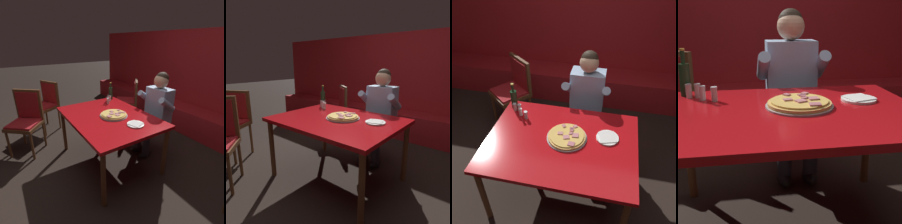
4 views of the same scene
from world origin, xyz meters
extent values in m
plane|color=black|center=(0.00, 0.00, 0.00)|extent=(24.00, 24.00, 0.00)
cube|color=#A3191E|center=(0.00, 2.18, 0.95)|extent=(6.80, 0.16, 1.90)
cube|color=#A3191E|center=(0.00, 1.86, 0.23)|extent=(6.46, 0.48, 0.46)
cylinder|color=brown|center=(-0.64, -0.46, 0.35)|extent=(0.06, 0.06, 0.70)
cylinder|color=brown|center=(0.64, -0.46, 0.35)|extent=(0.06, 0.06, 0.70)
cylinder|color=brown|center=(-0.64, 0.46, 0.35)|extent=(0.06, 0.06, 0.70)
cylinder|color=brown|center=(0.64, 0.46, 0.35)|extent=(0.06, 0.06, 0.70)
cube|color=#B20F14|center=(0.00, 0.00, 0.72)|extent=(1.39, 1.03, 0.04)
cylinder|color=#9E9EA3|center=(0.04, 0.05, 0.75)|extent=(0.38, 0.38, 0.01)
cylinder|color=#DBA856|center=(0.04, 0.05, 0.76)|extent=(0.35, 0.35, 0.02)
cylinder|color=#E0B251|center=(0.04, 0.05, 0.78)|extent=(0.32, 0.32, 0.01)
cube|color=#A85B66|center=(0.07, 0.15, 0.78)|extent=(0.04, 0.04, 0.01)
cube|color=#C6757A|center=(0.10, 0.18, 0.78)|extent=(0.05, 0.05, 0.01)
cube|color=#B76670|center=(0.08, 0.08, 0.78)|extent=(0.04, 0.03, 0.01)
cube|color=#C6757A|center=(0.12, 0.06, 0.78)|extent=(0.06, 0.06, 0.01)
cube|color=#B76670|center=(-0.01, 0.17, 0.78)|extent=(0.05, 0.05, 0.01)
cube|color=#C6757A|center=(-0.02, 0.06, 0.78)|extent=(0.05, 0.04, 0.01)
cube|color=#C6757A|center=(0.04, 0.02, 0.78)|extent=(0.07, 0.07, 0.01)
cube|color=#A85B66|center=(0.08, 0.12, 0.78)|extent=(0.04, 0.04, 0.01)
cube|color=#B76670|center=(0.11, -0.06, 0.78)|extent=(0.06, 0.06, 0.01)
cylinder|color=white|center=(0.42, 0.13, 0.75)|extent=(0.21, 0.21, 0.01)
cube|color=white|center=(0.42, 0.13, 0.76)|extent=(0.19, 0.19, 0.01)
cylinder|color=#19381E|center=(-0.61, 0.41, 0.84)|extent=(0.07, 0.07, 0.20)
cylinder|color=#19381E|center=(-0.61, 0.41, 0.98)|extent=(0.03, 0.03, 0.08)
cylinder|color=#B29933|center=(-0.61, 0.41, 1.03)|extent=(0.03, 0.03, 0.01)
cylinder|color=silver|center=(-0.58, 0.35, 0.78)|extent=(0.04, 0.04, 0.07)
cylinder|color=silver|center=(-0.58, 0.35, 0.76)|extent=(0.03, 0.03, 0.04)
cylinder|color=silver|center=(-0.58, 0.35, 0.82)|extent=(0.04, 0.04, 0.01)
cylinder|color=silver|center=(-0.53, 0.35, 0.78)|extent=(0.04, 0.04, 0.07)
cylinder|color=#516B33|center=(-0.53, 0.35, 0.76)|extent=(0.03, 0.03, 0.04)
cylinder|color=silver|center=(-0.53, 0.35, 0.82)|extent=(0.04, 0.04, 0.01)
cylinder|color=silver|center=(-0.50, 0.28, 0.78)|extent=(0.04, 0.04, 0.07)
cylinder|color=#B23323|center=(-0.50, 0.28, 0.76)|extent=(0.03, 0.03, 0.04)
cylinder|color=silver|center=(-0.50, 0.28, 0.82)|extent=(0.04, 0.04, 0.01)
cylinder|color=silver|center=(-0.43, 0.25, 0.78)|extent=(0.04, 0.04, 0.07)
cylinder|color=#28231E|center=(-0.43, 0.25, 0.76)|extent=(0.03, 0.03, 0.04)
cylinder|color=silver|center=(-0.43, 0.25, 0.82)|extent=(0.04, 0.04, 0.01)
ellipsoid|color=black|center=(0.02, 0.52, 0.04)|extent=(0.11, 0.24, 0.09)
ellipsoid|color=black|center=(0.22, 0.52, 0.04)|extent=(0.11, 0.24, 0.09)
cylinder|color=#282833|center=(0.02, 0.52, 0.23)|extent=(0.11, 0.11, 0.43)
cylinder|color=#282833|center=(0.22, 0.52, 0.23)|extent=(0.11, 0.11, 0.43)
cube|color=#282833|center=(0.12, 0.62, 0.51)|extent=(0.34, 0.40, 0.12)
cube|color=#9EBCE0|center=(0.12, 0.82, 0.78)|extent=(0.38, 0.22, 0.52)
cylinder|color=#9EBCE0|center=(-0.10, 0.74, 0.86)|extent=(0.09, 0.30, 0.25)
cylinder|color=#9EBCE0|center=(0.34, 0.74, 0.86)|extent=(0.09, 0.30, 0.25)
sphere|color=#D6A884|center=(0.12, 0.82, 1.15)|extent=(0.21, 0.21, 0.21)
sphere|color=#2D2319|center=(0.12, 0.84, 1.18)|extent=(0.19, 0.19, 0.19)
cylinder|color=brown|center=(-1.22, 0.98, 0.22)|extent=(0.04, 0.04, 0.45)
cylinder|color=brown|center=(-0.92, 0.74, 0.22)|extent=(0.04, 0.04, 0.45)
cylinder|color=brown|center=(-0.99, 1.28, 0.22)|extent=(0.04, 0.04, 0.45)
cylinder|color=brown|center=(-0.69, 1.04, 0.22)|extent=(0.04, 0.04, 0.45)
cube|color=brown|center=(-0.95, 1.01, 0.47)|extent=(0.62, 0.62, 0.05)
cube|color=#A3191E|center=(-0.95, 1.01, 0.51)|extent=(0.57, 0.57, 0.03)
cube|color=brown|center=(-0.83, 1.17, 0.72)|extent=(0.37, 0.31, 0.45)
cube|color=#A3191E|center=(-0.85, 1.15, 0.72)|extent=(0.30, 0.24, 0.37)
camera|label=1|loc=(1.87, -1.13, 1.70)|focal=28.00mm
camera|label=2|loc=(1.38, -1.66, 1.36)|focal=32.00mm
camera|label=3|loc=(0.39, -1.61, 2.37)|focal=40.00mm
camera|label=4|loc=(-0.28, -1.57, 1.23)|focal=50.00mm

